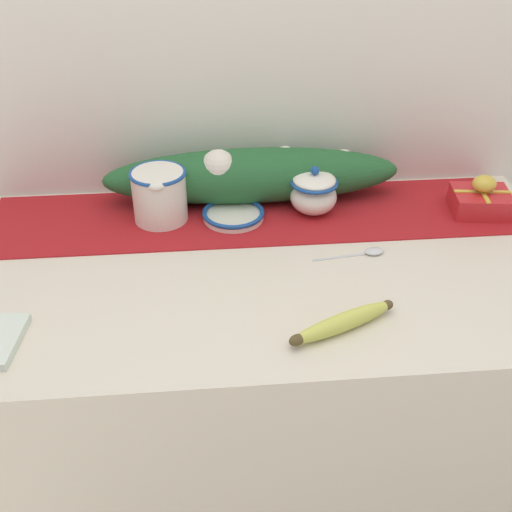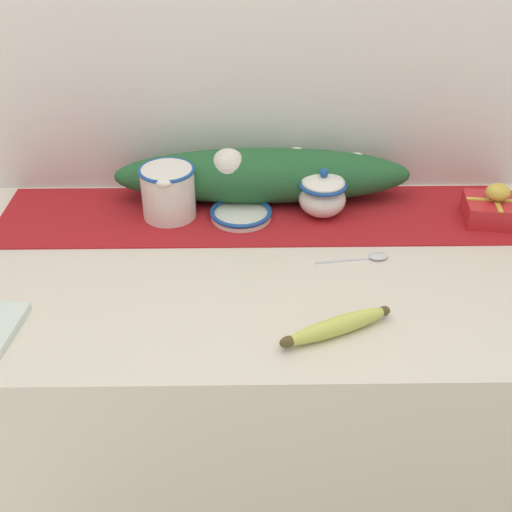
# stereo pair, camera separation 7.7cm
# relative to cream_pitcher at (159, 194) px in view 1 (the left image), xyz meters

# --- Properties ---
(countertop) EXTENTS (1.29, 0.68, 0.91)m
(countertop) POSITION_rel_cream_pitcher_xyz_m (0.21, -0.20, -0.52)
(countertop) COLOR beige
(countertop) RESTS_ON ground_plane
(back_wall) EXTENTS (2.09, 0.04, 2.40)m
(back_wall) POSITION_rel_cream_pitcher_xyz_m (0.21, 0.16, 0.23)
(back_wall) COLOR silver
(back_wall) RESTS_ON ground_plane
(table_runner) EXTENTS (1.18, 0.27, 0.00)m
(table_runner) POSITION_rel_cream_pitcher_xyz_m (0.21, -0.00, -0.06)
(table_runner) COLOR #A8191E
(table_runner) RESTS_ON countertop
(cream_pitcher) EXTENTS (0.12, 0.15, 0.12)m
(cream_pitcher) POSITION_rel_cream_pitcher_xyz_m (0.00, 0.00, 0.00)
(cream_pitcher) COLOR white
(cream_pitcher) RESTS_ON countertop
(sugar_bowl) EXTENTS (0.11, 0.11, 0.11)m
(sugar_bowl) POSITION_rel_cream_pitcher_xyz_m (0.34, -0.00, -0.01)
(sugar_bowl) COLOR white
(sugar_bowl) RESTS_ON countertop
(small_dish) EXTENTS (0.14, 0.14, 0.02)m
(small_dish) POSITION_rel_cream_pitcher_xyz_m (0.16, -0.01, -0.05)
(small_dish) COLOR white
(small_dish) RESTS_ON countertop
(banana) EXTENTS (0.21, 0.12, 0.03)m
(banana) POSITION_rel_cream_pitcher_xyz_m (0.33, -0.41, -0.05)
(banana) COLOR #CCD156
(banana) RESTS_ON countertop
(spoon) EXTENTS (0.15, 0.04, 0.01)m
(spoon) POSITION_rel_cream_pitcher_xyz_m (0.43, -0.18, -0.06)
(spoon) COLOR silver
(spoon) RESTS_ON countertop
(gift_box) EXTENTS (0.14, 0.12, 0.09)m
(gift_box) POSITION_rel_cream_pitcher_xyz_m (0.72, -0.03, -0.03)
(gift_box) COLOR red
(gift_box) RESTS_ON countertop
(poinsettia_garland) EXTENTS (0.68, 0.14, 0.14)m
(poinsettia_garland) POSITION_rel_cream_pitcher_xyz_m (0.21, 0.07, 0.00)
(poinsettia_garland) COLOR #235B2D
(poinsettia_garland) RESTS_ON countertop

